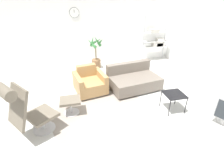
# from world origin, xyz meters

# --- Properties ---
(ground_plane) EXTENTS (12.00, 12.00, 0.00)m
(ground_plane) POSITION_xyz_m (0.00, 0.00, 0.00)
(ground_plane) COLOR silver
(wall_back) EXTENTS (12.00, 0.09, 2.80)m
(wall_back) POSITION_xyz_m (-0.00, 3.11, 1.40)
(wall_back) COLOR white
(wall_back) RESTS_ON ground_plane
(round_rug) EXTENTS (2.34, 2.34, 0.01)m
(round_rug) POSITION_xyz_m (-0.26, -0.32, 0.00)
(round_rug) COLOR gray
(round_rug) RESTS_ON ground_plane
(lounge_chair) EXTENTS (0.98, 0.92, 1.20)m
(lounge_chair) POSITION_xyz_m (-1.75, -0.69, 0.69)
(lounge_chair) COLOR #BCBCC1
(lounge_chair) RESTS_ON ground_plane
(ottoman) EXTENTS (0.46, 0.39, 0.37)m
(ottoman) POSITION_xyz_m (-0.97, -0.10, 0.27)
(ottoman) COLOR #BCBCC1
(ottoman) RESTS_ON ground_plane
(armchair_red) EXTENTS (0.92, 0.95, 0.71)m
(armchair_red) POSITION_xyz_m (-0.42, 0.79, 0.27)
(armchair_red) COLOR silver
(armchair_red) RESTS_ON ground_plane
(couch_low) EXTENTS (1.51, 1.14, 0.69)m
(couch_low) POSITION_xyz_m (0.83, 0.74, 0.25)
(couch_low) COLOR black
(couch_low) RESTS_ON ground_plane
(side_table) EXTENTS (0.45, 0.45, 0.44)m
(side_table) POSITION_xyz_m (1.38, -0.52, 0.40)
(side_table) COLOR black
(side_table) RESTS_ON ground_plane
(potted_plant) EXTENTS (0.60, 0.60, 1.21)m
(potted_plant) POSITION_xyz_m (0.04, 2.57, 0.47)
(potted_plant) COLOR brown
(potted_plant) RESTS_ON ground_plane
(shelf_unit) EXTENTS (0.97, 0.28, 1.72)m
(shelf_unit) POSITION_xyz_m (2.52, 2.81, 0.82)
(shelf_unit) COLOR #BCBCC1
(shelf_unit) RESTS_ON ground_plane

